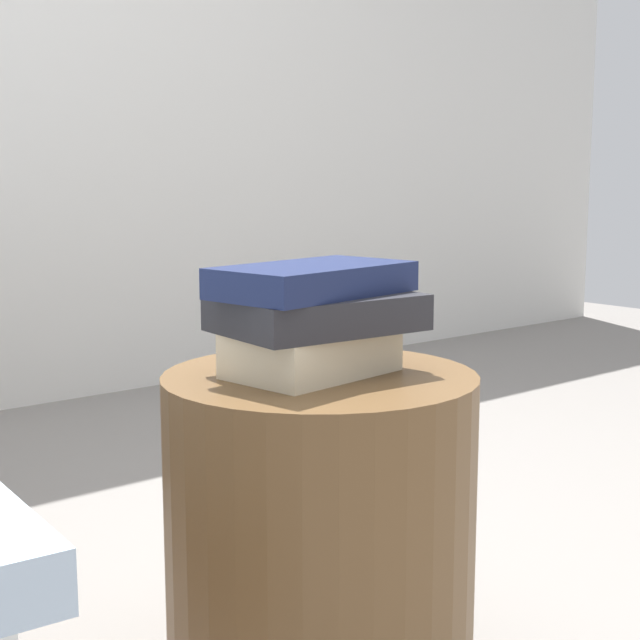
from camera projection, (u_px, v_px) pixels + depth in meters
side_table at (320, 536)px, 1.36m from camera, size 0.45×0.45×0.48m
book_cream at (312, 353)px, 1.32m from camera, size 0.24×0.18×0.06m
book_charcoal at (317, 312)px, 1.31m from camera, size 0.28×0.21×0.05m
book_navy at (313, 280)px, 1.30m from camera, size 0.30×0.20×0.04m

